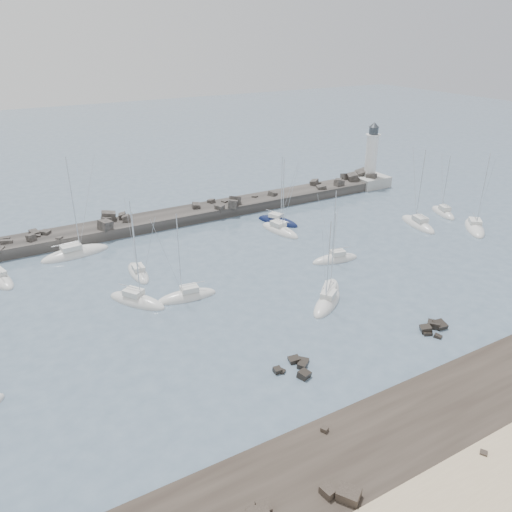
{
  "coord_description": "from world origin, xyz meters",
  "views": [
    {
      "loc": [
        -28.2,
        -43.2,
        32.35
      ],
      "look_at": [
        3.24,
        12.0,
        3.05
      ],
      "focal_mm": 35.0,
      "sensor_mm": 36.0,
      "label": 1
    }
  ],
  "objects_px": {
    "sailboat_13": "(327,303)",
    "sailboat_14": "(137,301)",
    "sailboat_3": "(138,273)",
    "sailboat_6": "(280,231)",
    "sailboat_5": "(187,297)",
    "sailboat_7": "(330,292)",
    "sailboat_10": "(418,225)",
    "sailboat_9": "(335,260)",
    "sailboat_11": "(474,228)",
    "sailboat_4": "(75,254)",
    "sailboat_12": "(443,213)",
    "lighthouse": "(370,172)",
    "sailboat_8": "(278,222)"
  },
  "relations": [
    {
      "from": "sailboat_7",
      "to": "sailboat_12",
      "type": "xyz_separation_m",
      "value": [
        37.54,
        14.12,
        0.03
      ]
    },
    {
      "from": "sailboat_12",
      "to": "sailboat_11",
      "type": "bearing_deg",
      "value": -98.53
    },
    {
      "from": "lighthouse",
      "to": "sailboat_10",
      "type": "height_order",
      "value": "lighthouse"
    },
    {
      "from": "sailboat_5",
      "to": "sailboat_13",
      "type": "xyz_separation_m",
      "value": [
        14.96,
        -10.41,
        0.0
      ]
    },
    {
      "from": "sailboat_13",
      "to": "sailboat_14",
      "type": "relative_size",
      "value": 0.93
    },
    {
      "from": "sailboat_6",
      "to": "sailboat_11",
      "type": "xyz_separation_m",
      "value": [
        30.45,
        -15.87,
        -0.01
      ]
    },
    {
      "from": "sailboat_10",
      "to": "sailboat_12",
      "type": "height_order",
      "value": "sailboat_10"
    },
    {
      "from": "sailboat_5",
      "to": "sailboat_14",
      "type": "xyz_separation_m",
      "value": [
        -6.07,
        2.1,
        0.01
      ]
    },
    {
      "from": "sailboat_11",
      "to": "sailboat_13",
      "type": "relative_size",
      "value": 1.16
    },
    {
      "from": "sailboat_9",
      "to": "sailboat_12",
      "type": "height_order",
      "value": "sailboat_9"
    },
    {
      "from": "lighthouse",
      "to": "sailboat_13",
      "type": "bearing_deg",
      "value": -136.7
    },
    {
      "from": "sailboat_4",
      "to": "sailboat_9",
      "type": "xyz_separation_m",
      "value": [
        33.89,
        -21.63,
        -0.0
      ]
    },
    {
      "from": "sailboat_3",
      "to": "sailboat_7",
      "type": "xyz_separation_m",
      "value": [
        20.45,
        -18.14,
        -0.0
      ]
    },
    {
      "from": "sailboat_5",
      "to": "sailboat_11",
      "type": "relative_size",
      "value": 0.87
    },
    {
      "from": "sailboat_6",
      "to": "sailboat_11",
      "type": "height_order",
      "value": "sailboat_11"
    },
    {
      "from": "sailboat_14",
      "to": "sailboat_3",
      "type": "bearing_deg",
      "value": 71.19
    },
    {
      "from": "sailboat_4",
      "to": "sailboat_7",
      "type": "xyz_separation_m",
      "value": [
        26.94,
        -29.4,
        -0.02
      ]
    },
    {
      "from": "sailboat_8",
      "to": "sailboat_13",
      "type": "bearing_deg",
      "value": -109.65
    },
    {
      "from": "sailboat_5",
      "to": "sailboat_6",
      "type": "relative_size",
      "value": 0.91
    },
    {
      "from": "sailboat_3",
      "to": "sailboat_7",
      "type": "relative_size",
      "value": 0.97
    },
    {
      "from": "sailboat_3",
      "to": "sailboat_10",
      "type": "bearing_deg",
      "value": -6.93
    },
    {
      "from": "sailboat_5",
      "to": "sailboat_10",
      "type": "height_order",
      "value": "sailboat_10"
    },
    {
      "from": "sailboat_6",
      "to": "sailboat_3",
      "type": "bearing_deg",
      "value": -171.87
    },
    {
      "from": "lighthouse",
      "to": "sailboat_9",
      "type": "bearing_deg",
      "value": -138.14
    },
    {
      "from": "sailboat_10",
      "to": "sailboat_12",
      "type": "bearing_deg",
      "value": 12.85
    },
    {
      "from": "sailboat_7",
      "to": "sailboat_9",
      "type": "bearing_deg",
      "value": 48.18
    },
    {
      "from": "sailboat_11",
      "to": "lighthouse",
      "type": "bearing_deg",
      "value": 87.15
    },
    {
      "from": "sailboat_8",
      "to": "sailboat_10",
      "type": "distance_m",
      "value": 25.03
    },
    {
      "from": "sailboat_7",
      "to": "sailboat_10",
      "type": "relative_size",
      "value": 0.83
    },
    {
      "from": "sailboat_6",
      "to": "sailboat_9",
      "type": "relative_size",
      "value": 1.16
    },
    {
      "from": "sailboat_4",
      "to": "sailboat_5",
      "type": "xyz_separation_m",
      "value": [
        9.9,
        -21.17,
        -0.0
      ]
    },
    {
      "from": "sailboat_6",
      "to": "sailboat_10",
      "type": "distance_m",
      "value": 24.99
    },
    {
      "from": "sailboat_6",
      "to": "sailboat_10",
      "type": "height_order",
      "value": "sailboat_10"
    },
    {
      "from": "sailboat_5",
      "to": "sailboat_7",
      "type": "relative_size",
      "value": 1.06
    },
    {
      "from": "sailboat_7",
      "to": "sailboat_12",
      "type": "distance_m",
      "value": 40.11
    },
    {
      "from": "sailboat_14",
      "to": "sailboat_4",
      "type": "bearing_deg",
      "value": 101.37
    },
    {
      "from": "sailboat_7",
      "to": "sailboat_10",
      "type": "distance_m",
      "value": 31.35
    },
    {
      "from": "sailboat_11",
      "to": "sailboat_12",
      "type": "height_order",
      "value": "sailboat_11"
    },
    {
      "from": "sailboat_3",
      "to": "sailboat_6",
      "type": "xyz_separation_m",
      "value": [
        26.33,
        3.76,
        0.01
      ]
    },
    {
      "from": "sailboat_3",
      "to": "sailboat_8",
      "type": "bearing_deg",
      "value": 15.1
    },
    {
      "from": "sailboat_10",
      "to": "sailboat_8",
      "type": "bearing_deg",
      "value": 146.96
    },
    {
      "from": "sailboat_7",
      "to": "sailboat_14",
      "type": "xyz_separation_m",
      "value": [
        -23.11,
        10.34,
        0.02
      ]
    },
    {
      "from": "sailboat_9",
      "to": "sailboat_11",
      "type": "height_order",
      "value": "sailboat_11"
    },
    {
      "from": "sailboat_8",
      "to": "sailboat_14",
      "type": "height_order",
      "value": "sailboat_14"
    },
    {
      "from": "sailboat_9",
      "to": "sailboat_14",
      "type": "height_order",
      "value": "sailboat_14"
    },
    {
      "from": "sailboat_3",
      "to": "sailboat_6",
      "type": "distance_m",
      "value": 26.6
    },
    {
      "from": "lighthouse",
      "to": "sailboat_14",
      "type": "height_order",
      "value": "lighthouse"
    },
    {
      "from": "sailboat_7",
      "to": "sailboat_11",
      "type": "height_order",
      "value": "sailboat_11"
    },
    {
      "from": "sailboat_5",
      "to": "sailboat_11",
      "type": "bearing_deg",
      "value": -2.36
    },
    {
      "from": "sailboat_10",
      "to": "sailboat_13",
      "type": "distance_m",
      "value": 34.13
    }
  ]
}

